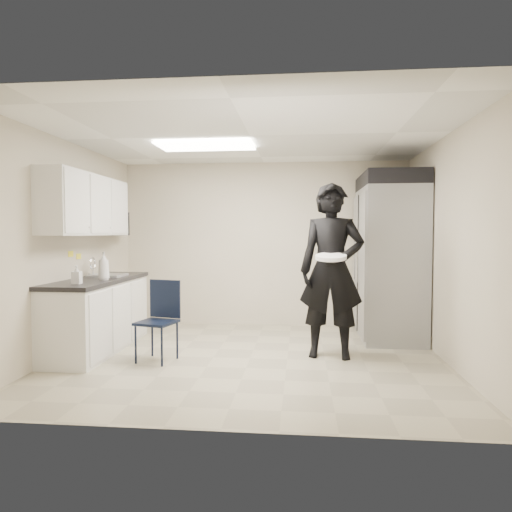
# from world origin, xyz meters

# --- Properties ---
(floor) EXTENTS (4.50, 4.50, 0.00)m
(floor) POSITION_xyz_m (0.00, 0.00, 0.00)
(floor) COLOR tan
(floor) RESTS_ON ground
(ceiling) EXTENTS (4.50, 4.50, 0.00)m
(ceiling) POSITION_xyz_m (0.00, 0.00, 2.60)
(ceiling) COLOR white
(ceiling) RESTS_ON back_wall
(back_wall) EXTENTS (4.50, 0.00, 4.50)m
(back_wall) POSITION_xyz_m (0.00, 2.00, 1.30)
(back_wall) COLOR beige
(back_wall) RESTS_ON floor
(left_wall) EXTENTS (0.00, 4.00, 4.00)m
(left_wall) POSITION_xyz_m (-2.25, 0.00, 1.30)
(left_wall) COLOR beige
(left_wall) RESTS_ON floor
(right_wall) EXTENTS (0.00, 4.00, 4.00)m
(right_wall) POSITION_xyz_m (2.25, 0.00, 1.30)
(right_wall) COLOR beige
(right_wall) RESTS_ON floor
(ceiling_panel) EXTENTS (1.20, 0.60, 0.02)m
(ceiling_panel) POSITION_xyz_m (-0.60, 0.40, 2.57)
(ceiling_panel) COLOR white
(ceiling_panel) RESTS_ON ceiling
(lower_counter) EXTENTS (0.60, 1.90, 0.86)m
(lower_counter) POSITION_xyz_m (-1.95, 0.20, 0.43)
(lower_counter) COLOR silver
(lower_counter) RESTS_ON floor
(countertop) EXTENTS (0.64, 1.95, 0.05)m
(countertop) POSITION_xyz_m (-1.95, 0.20, 0.89)
(countertop) COLOR black
(countertop) RESTS_ON lower_counter
(sink) EXTENTS (0.42, 0.40, 0.14)m
(sink) POSITION_xyz_m (-1.93, 0.45, 0.87)
(sink) COLOR gray
(sink) RESTS_ON countertop
(faucet) EXTENTS (0.02, 0.02, 0.24)m
(faucet) POSITION_xyz_m (-2.13, 0.45, 1.02)
(faucet) COLOR silver
(faucet) RESTS_ON countertop
(upper_cabinets) EXTENTS (0.35, 1.80, 0.75)m
(upper_cabinets) POSITION_xyz_m (-2.08, 0.20, 1.83)
(upper_cabinets) COLOR silver
(upper_cabinets) RESTS_ON left_wall
(towel_dispenser) EXTENTS (0.22, 0.30, 0.35)m
(towel_dispenser) POSITION_xyz_m (-2.14, 1.35, 1.62)
(towel_dispenser) COLOR black
(towel_dispenser) RESTS_ON left_wall
(notice_sticker_left) EXTENTS (0.00, 0.12, 0.07)m
(notice_sticker_left) POSITION_xyz_m (-2.24, 0.10, 1.22)
(notice_sticker_left) COLOR yellow
(notice_sticker_left) RESTS_ON left_wall
(notice_sticker_right) EXTENTS (0.00, 0.12, 0.07)m
(notice_sticker_right) POSITION_xyz_m (-2.24, 0.30, 1.18)
(notice_sticker_right) COLOR yellow
(notice_sticker_right) RESTS_ON left_wall
(commercial_fridge) EXTENTS (0.80, 1.35, 2.10)m
(commercial_fridge) POSITION_xyz_m (1.83, 1.27, 1.05)
(commercial_fridge) COLOR gray
(commercial_fridge) RESTS_ON floor
(fridge_compressor) EXTENTS (0.80, 1.35, 0.20)m
(fridge_compressor) POSITION_xyz_m (1.83, 1.27, 2.20)
(fridge_compressor) COLOR black
(fridge_compressor) RESTS_ON commercial_fridge
(folding_chair) EXTENTS (0.48, 0.48, 0.90)m
(folding_chair) POSITION_xyz_m (-1.06, -0.22, 0.45)
(folding_chair) COLOR black
(folding_chair) RESTS_ON floor
(man_tuxedo) EXTENTS (0.81, 0.58, 2.07)m
(man_tuxedo) POSITION_xyz_m (0.96, 0.16, 1.03)
(man_tuxedo) COLOR black
(man_tuxedo) RESTS_ON floor
(bucket_lid) EXTENTS (0.38, 0.38, 0.04)m
(bucket_lid) POSITION_xyz_m (0.93, -0.08, 1.21)
(bucket_lid) COLOR white
(bucket_lid) RESTS_ON man_tuxedo
(soap_bottle_a) EXTENTS (0.18, 0.18, 0.34)m
(soap_bottle_a) POSITION_xyz_m (-1.77, -0.01, 1.08)
(soap_bottle_a) COLOR white
(soap_bottle_a) RESTS_ON countertop
(soap_bottle_b) EXTENTS (0.10, 0.10, 0.21)m
(soap_bottle_b) POSITION_xyz_m (-1.90, -0.43, 1.01)
(soap_bottle_b) COLOR #B5B8C2
(soap_bottle_b) RESTS_ON countertop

